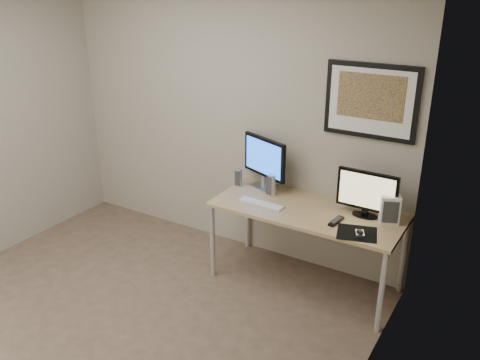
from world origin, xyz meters
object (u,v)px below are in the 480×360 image
Objects in this scene: desk at (307,216)px; monitor_tv at (367,193)px; speaker_left at (238,177)px; fan_unit at (390,209)px; speaker_right at (272,185)px; keyboard at (261,204)px; monitor_large at (264,161)px; phone_dock at (273,184)px; framed_art at (371,101)px.

monitor_tv is (0.46, 0.10, 0.27)m from desk.
monitor_tv reaches higher than speaker_left.
fan_unit is at bearing 8.40° from desk.
speaker_right is 0.47× the size of keyboard.
fan_unit is at bearing -1.34° from monitor_tv.
monitor_tv is at bearing 13.77° from speaker_right.
monitor_large is at bearing 3.43° from speaker_left.
monitor_large is 3.04× the size of speaker_left.
monitor_large is 2.61× the size of speaker_right.
keyboard is (0.05, -0.31, -0.07)m from phone_dock.
framed_art is 1.81× the size of keyboard.
phone_dock is 0.63× the size of fan_unit.
keyboard reaches higher than desk.
monitor_large is (-0.53, 0.20, 0.33)m from desk.
speaker_left is 0.37m from speaker_right.
phone_dock is at bearing 122.82° from speaker_right.
desk is at bearing -166.34° from monitor_tv.
monitor_tv is (0.11, -0.23, -0.68)m from framed_art.
speaker_right is 0.09m from phone_dock.
monitor_large reaches higher than phone_dock.
speaker_left is at bearing -171.87° from speaker_right.
monitor_tv is 2.99× the size of speaker_left.
keyboard is (0.15, -0.33, -0.26)m from monitor_large.
monitor_tv is 1.20× the size of keyboard.
phone_dock is 0.32m from keyboard.
phone_dock is at bearing 175.60° from monitor_tv.
speaker_left is at bearing -141.14° from monitor_large.
monitor_large is 1.19m from fan_unit.
speaker_left is 0.86× the size of speaker_right.
desk is at bearing -23.72° from speaker_left.
speaker_left is at bearing -169.80° from framed_art.
speaker_right is 0.84× the size of fan_unit.
keyboard is (0.02, -0.22, -0.09)m from speaker_right.
speaker_right is 1.33× the size of phone_dock.
fan_unit reaches higher than speaker_right.
phone_dock is (0.10, -0.02, -0.19)m from monitor_large.
desk is 0.65m from monitor_large.
speaker_left is at bearing 179.51° from monitor_tv.
monitor_tv is at bearing 11.70° from phone_dock.
desk is 0.78m from speaker_left.
monitor_large reaches higher than speaker_right.
keyboard is (-0.73, -0.46, -0.88)m from framed_art.
framed_art reaches higher than phone_dock.
monitor_tv is at bearing 12.80° from desk.
framed_art is at bearing 30.84° from speaker_right.
framed_art is at bearing 43.46° from desk.
keyboard is at bearing -72.14° from speaker_right.
speaker_right reaches higher than phone_dock.
speaker_right is at bearing -162.58° from framed_art.
monitor_large is 0.24m from speaker_right.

